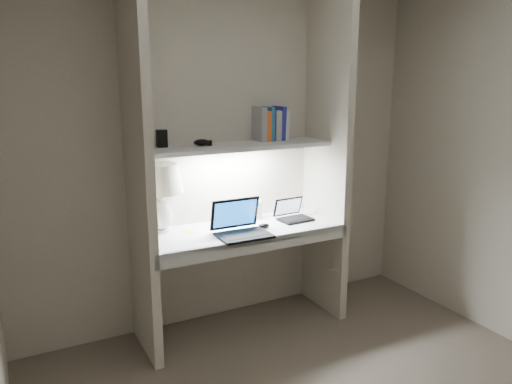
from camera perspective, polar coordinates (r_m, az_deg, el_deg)
back_wall at (r=3.75m, az=-3.48°, el=4.02°), size 3.20×0.01×2.50m
alcove_panel_left at (r=3.26m, az=-13.26°, el=2.32°), size 0.06×0.55×2.50m
alcove_panel_right at (r=3.88m, az=8.14°, el=4.21°), size 0.06×0.55×2.50m
desk at (r=3.62m, az=-1.58°, el=-4.42°), size 1.40×0.55×0.04m
desk_apron at (r=3.41m, az=0.35°, el=-6.06°), size 1.46×0.03×0.10m
shelf at (r=3.57m, az=-2.31°, el=5.21°), size 1.40×0.36×0.03m
strip_light at (r=3.58m, az=-2.31°, el=4.86°), size 0.60×0.04×0.02m
table_lamp at (r=3.50m, az=-10.95°, el=0.63°), size 0.33×0.33×0.49m
laptop_main at (r=3.45m, az=-1.78°, el=-4.01°), size 0.36×0.31×0.24m
laptop_netbook at (r=3.82m, az=4.23°, el=-2.60°), size 0.26×0.23×0.16m
speaker at (r=3.83m, az=-0.23°, el=-2.02°), size 0.12×0.11×0.15m
mouse at (r=3.61m, az=0.91°, el=-3.87°), size 0.09×0.06×0.03m
cable_coil at (r=3.51m, az=-2.23°, el=-4.55°), size 0.09×0.09×0.01m
sticky_note at (r=3.56m, az=-7.70°, el=-4.50°), size 0.09×0.09×0.00m
book_row at (r=3.80m, az=1.63°, el=7.74°), size 0.24×0.17×0.26m
shelf_box at (r=3.48m, az=-10.71°, el=6.02°), size 0.07×0.06×0.12m
shelf_gadget at (r=3.51m, az=-6.24°, el=5.65°), size 0.13×0.10×0.05m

